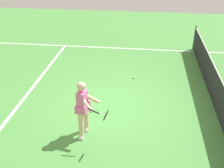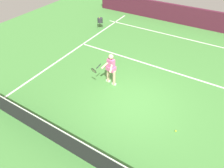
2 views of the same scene
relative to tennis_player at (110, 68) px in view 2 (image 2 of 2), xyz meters
The scene contains 9 objects.
ground_plane 1.82m from the tennis_player, 160.56° to the left, with size 24.21×24.21×0.00m, color #4C9342.
court_back_wall 8.61m from the tennis_player, 100.17° to the right, with size 14.84×0.24×1.27m, color #561E33.
baseline_marking 6.51m from the tennis_player, 103.61° to the right, with size 10.84×0.10×0.01m, color white.
service_line_marking 2.92m from the tennis_player, 122.89° to the right, with size 9.84×0.10×0.01m, color white.
sideline_right_marking 3.54m from the tennis_player, ahead, with size 0.10×16.63×0.01m, color white.
court_net 3.98m from the tennis_player, 112.51° to the left, with size 10.52×0.08×1.12m.
tennis_player is the anchor object (origin of this frame).
tennis_ball_near 3.68m from the tennis_player, 162.05° to the left, with size 0.07×0.07×0.07m, color #D1E533.
ball_hopper 6.16m from the tennis_player, 51.98° to the right, with size 0.36×0.36×0.74m.
Camera 2 is at (-2.09, 5.34, 5.78)m, focal length 30.96 mm.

